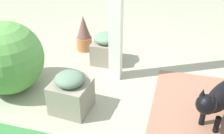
{
  "coord_description": "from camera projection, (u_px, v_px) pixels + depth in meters",
  "views": [
    {
      "loc": [
        -0.46,
        2.75,
        1.99
      ],
      "look_at": [
        0.27,
        0.07,
        0.32
      ],
      "focal_mm": 42.78,
      "sensor_mm": 36.0,
      "label": 1
    }
  ],
  "objects": [
    {
      "name": "stone_planter_mid",
      "position": [
        71.0,
        93.0,
        2.95
      ],
      "size": [
        0.45,
        0.42,
        0.48
      ],
      "color": "gray",
      "rests_on": "ground"
    },
    {
      "name": "dog",
      "position": [
        221.0,
        97.0,
        2.71
      ],
      "size": [
        0.57,
        0.79,
        0.58
      ],
      "color": "black",
      "rests_on": "ground"
    },
    {
      "name": "ground_plane",
      "position": [
        133.0,
        89.0,
        3.41
      ],
      "size": [
        12.0,
        12.0,
        0.0
      ],
      "primitive_type": "plane",
      "color": "#9C9D84"
    },
    {
      "name": "terracotta_pot_spiky",
      "position": [
        84.0,
        34.0,
        4.21
      ],
      "size": [
        0.24,
        0.24,
        0.57
      ],
      "color": "#AA653C",
      "rests_on": "ground"
    },
    {
      "name": "round_shrub",
      "position": [
        7.0,
        58.0,
        3.19
      ],
      "size": [
        0.88,
        0.88,
        0.88
      ],
      "primitive_type": "sphere",
      "color": "#589747",
      "rests_on": "ground"
    },
    {
      "name": "stone_planter_nearest",
      "position": [
        106.0,
        48.0,
        3.89
      ],
      "size": [
        0.38,
        0.39,
        0.46
      ],
      "color": "gray",
      "rests_on": "ground"
    }
  ]
}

